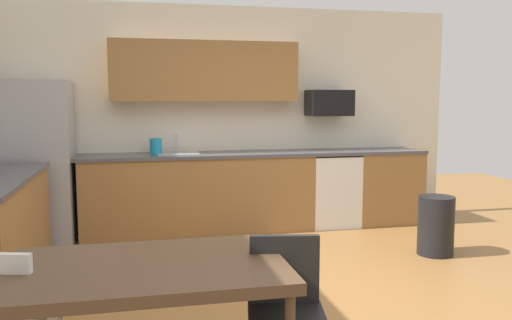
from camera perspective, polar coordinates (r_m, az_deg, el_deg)
name	(u,v)px	position (r m, az deg, el deg)	size (l,w,h in m)	color
ground_plane	(284,299)	(4.37, 2.97, -14.66)	(12.00, 12.00, 0.00)	#9E6B38
wall_back	(227,117)	(6.67, -3.12, 4.60)	(5.80, 0.10, 2.70)	silver
cabinet_run_back	(199,194)	(6.36, -6.10, -3.69)	(2.70, 0.60, 0.90)	olive
cabinet_run_back_right	(384,187)	(7.03, 13.52, -2.84)	(0.85, 0.60, 0.90)	olive
countertop_back	(232,154)	(6.35, -2.57, 0.61)	(4.80, 0.64, 0.04)	#4C4C51
upper_cabinets_back	(205,71)	(6.41, -5.50, 9.42)	(2.20, 0.34, 0.70)	olive
refrigerator	(36,163)	(6.27, -22.44, -0.26)	(0.76, 0.70, 1.78)	#9EA0A5
oven_range	(331,189)	(6.75, 7.99, -3.08)	(0.60, 0.60, 0.91)	white
microwave	(329,103)	(6.75, 7.83, 6.07)	(0.54, 0.36, 0.32)	black
sink_basin	(178,159)	(6.28, -8.33, 0.11)	(0.48, 0.40, 0.14)	#A5A8AD
sink_faucet	(177,144)	(6.44, -8.47, 1.70)	(0.02, 0.02, 0.24)	#B2B5BA
dining_table	(148,276)	(2.83, -11.49, -12.02)	(1.40, 0.90, 0.75)	brown
chair_near_table	(286,304)	(2.92, 3.21, -15.17)	(0.47, 0.47, 0.85)	black
chair_far_side	(7,313)	(3.08, -25.08, -14.63)	(0.49, 0.49, 0.85)	white
trash_bin	(436,226)	(5.75, 18.68, -6.66)	(0.36, 0.36, 0.60)	black
floor_mat	(191,247)	(5.82, -6.98, -9.18)	(0.70, 0.50, 0.01)	orange
kettle	(156,147)	(6.30, -10.66, 1.37)	(0.14, 0.14, 0.20)	#198CBF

